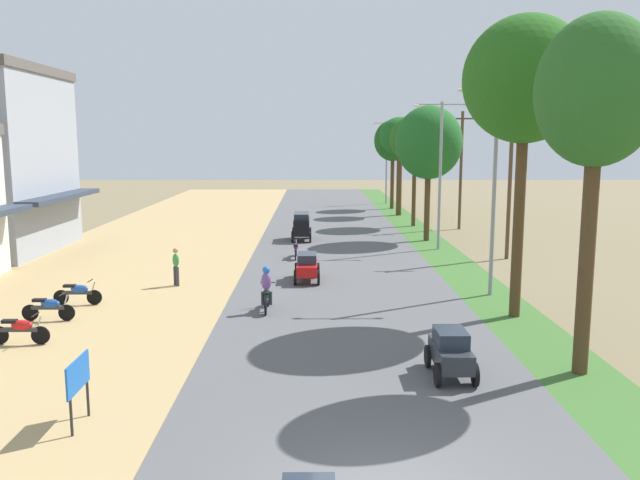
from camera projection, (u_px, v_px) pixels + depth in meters
parked_motorbike_nearest at (20, 329)px, 19.41m from camera, size 1.80×0.54×0.94m
parked_motorbike_second at (49, 307)px, 21.96m from camera, size 1.80×0.54×0.94m
parked_motorbike_third at (78, 292)px, 24.11m from camera, size 1.80×0.54×0.94m
street_signboard at (78, 379)px, 13.80m from camera, size 0.06×1.30×1.50m
pedestrian_on_shoulder at (176, 265)px, 27.17m from camera, size 0.42×0.43×1.62m
median_tree_nearest at (597, 95)px, 16.01m from camera, size 3.05×3.05×9.19m
median_tree_second at (525, 81)px, 21.40m from camera, size 4.12×4.12×10.19m
median_tree_third at (429, 143)px, 38.68m from camera, size 4.01×4.01×8.14m
median_tree_fourth at (415, 139)px, 45.33m from camera, size 3.60×3.60×7.86m
median_tree_fifth at (400, 137)px, 51.94m from camera, size 3.28×3.28×7.92m
median_tree_sixth at (393, 141)px, 56.99m from camera, size 3.31×3.31×7.85m
streetlamp_near at (495, 177)px, 25.04m from camera, size 3.16×0.20×8.18m
streetlamp_mid at (440, 166)px, 35.75m from camera, size 3.16×0.20×8.17m
streetlamp_far at (387, 157)px, 61.99m from camera, size 3.16×0.20×7.83m
utility_pole_near at (461, 168)px, 44.42m from camera, size 1.80×0.20×8.08m
utility_pole_far at (510, 172)px, 33.13m from camera, size 1.80×0.20×8.72m
car_hatchback_charcoal at (451, 351)px, 16.73m from camera, size 1.04×2.00×1.23m
car_sedan_red at (307, 266)px, 28.13m from camera, size 1.10×2.26×1.19m
car_van_black at (302, 225)px, 39.47m from camera, size 1.19×2.41×1.67m
motorbike_foreground_rider at (267, 290)px, 23.10m from camera, size 0.54×1.80×1.66m
motorbike_ahead_second at (296, 248)px, 33.59m from camera, size 0.54×1.80×0.94m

